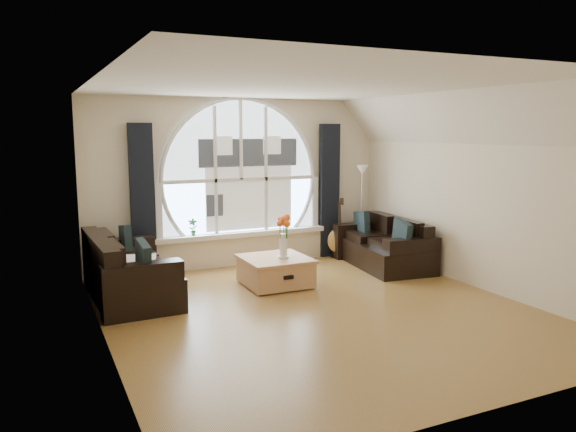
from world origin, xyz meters
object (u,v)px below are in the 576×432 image
at_px(vase_flowers, 283,231).
at_px(sofa_left, 131,269).
at_px(floor_lamp, 361,211).
at_px(sofa_right, 383,242).
at_px(potted_plant, 193,227).
at_px(coffee_chest, 275,270).
at_px(guitar, 338,228).

bearing_deg(vase_flowers, sofa_left, 171.33).
height_order(sofa_left, floor_lamp, floor_lamp).
height_order(sofa_right, floor_lamp, floor_lamp).
relative_size(sofa_left, floor_lamp, 1.18).
xyz_separation_m(vase_flowers, potted_plant, (-0.89, 1.47, -0.11)).
relative_size(sofa_right, coffee_chest, 1.90).
height_order(coffee_chest, vase_flowers, vase_flowers).
xyz_separation_m(coffee_chest, vase_flowers, (0.09, -0.08, 0.57)).
relative_size(floor_lamp, guitar, 1.51).
height_order(floor_lamp, guitar, floor_lamp).
bearing_deg(coffee_chest, guitar, 34.11).
bearing_deg(sofa_right, vase_flowers, -162.41).
relative_size(coffee_chest, potted_plant, 3.37).
height_order(sofa_right, guitar, guitar).
distance_m(sofa_left, floor_lamp, 4.17).
bearing_deg(guitar, sofa_right, -47.23).
bearing_deg(guitar, potted_plant, -165.61).
distance_m(sofa_left, guitar, 3.76).
relative_size(sofa_left, vase_flowers, 2.71).
distance_m(sofa_right, guitar, 0.92).
bearing_deg(sofa_right, floor_lamp, 91.57).
xyz_separation_m(sofa_left, floor_lamp, (4.07, 0.83, 0.40)).
relative_size(sofa_right, potted_plant, 6.38).
relative_size(vase_flowers, guitar, 0.66).
relative_size(coffee_chest, guitar, 0.86).
bearing_deg(vase_flowers, floor_lamp, 29.52).
height_order(sofa_right, coffee_chest, sofa_right).
distance_m(sofa_left, potted_plant, 1.66).
xyz_separation_m(sofa_right, floor_lamp, (0.07, 0.77, 0.40)).
relative_size(coffee_chest, floor_lamp, 0.57).
xyz_separation_m(sofa_left, vase_flowers, (2.05, -0.31, 0.40)).
bearing_deg(vase_flowers, sofa_right, 10.78).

